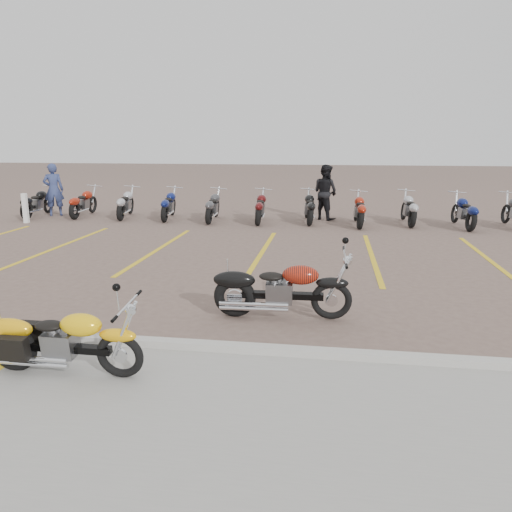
{
  "coord_description": "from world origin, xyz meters",
  "views": [
    {
      "loc": [
        1.67,
        -8.04,
        2.75
      ],
      "look_at": [
        0.39,
        0.45,
        0.75
      ],
      "focal_mm": 35.0,
      "sensor_mm": 36.0,
      "label": 1
    }
  ],
  "objects": [
    {
      "name": "yellow_cruiser",
      "position": [
        -1.44,
        -2.91,
        0.4
      ],
      "size": [
        1.96,
        0.29,
        0.81
      ],
      "rotation": [
        0.11,
        0.0,
        -0.01
      ],
      "color": "black",
      "rests_on": "ground"
    },
    {
      "name": "concrete_apron",
      "position": [
        0.0,
        -4.5,
        0.01
      ],
      "size": [
        60.0,
        5.0,
        0.01
      ],
      "primitive_type": "cube",
      "color": "#9E9B93",
      "rests_on": "ground"
    },
    {
      "name": "person_a",
      "position": [
        -8.47,
        9.09,
        0.96
      ],
      "size": [
        0.83,
        0.72,
        1.93
      ],
      "primitive_type": "imported",
      "rotation": [
        0.0,
        0.0,
        3.6
      ],
      "color": "navy",
      "rests_on": "ground"
    },
    {
      "name": "bg_bike_row",
      "position": [
        0.9,
        8.82,
        0.55
      ],
      "size": [
        20.69,
        2.07,
        1.1
      ],
      "color": "black",
      "rests_on": "ground"
    },
    {
      "name": "flame_cruiser",
      "position": [
        0.91,
        -0.6,
        0.44
      ],
      "size": [
        2.17,
        0.33,
        0.89
      ],
      "rotation": [
        0.12,
        0.0,
        0.03
      ],
      "color": "black",
      "rests_on": "ground"
    },
    {
      "name": "curb",
      "position": [
        0.0,
        -2.0,
        0.06
      ],
      "size": [
        60.0,
        0.18,
        0.12
      ],
      "primitive_type": "cube",
      "color": "#ADAAA3",
      "rests_on": "ground"
    },
    {
      "name": "person_b",
      "position": [
        1.46,
        9.65,
        0.96
      ],
      "size": [
        1.19,
        1.16,
        1.93
      ],
      "primitive_type": "imported",
      "rotation": [
        0.0,
        0.0,
        2.45
      ],
      "color": "black",
      "rests_on": "ground"
    },
    {
      "name": "ground",
      "position": [
        0.0,
        0.0,
        0.0
      ],
      "size": [
        100.0,
        100.0,
        0.0
      ],
      "primitive_type": "plane",
      "color": "#735D52",
      "rests_on": "ground"
    },
    {
      "name": "bollard",
      "position": [
        -8.57,
        7.4,
        0.5
      ],
      "size": [
        0.17,
        0.17,
        1.0
      ],
      "primitive_type": "cube",
      "rotation": [
        0.0,
        0.0,
        0.13
      ],
      "color": "white",
      "rests_on": "ground"
    },
    {
      "name": "parking_stripes",
      "position": [
        0.0,
        4.0,
        0.0
      ],
      "size": [
        38.0,
        5.5,
        0.01
      ],
      "primitive_type": null,
      "color": "gold",
      "rests_on": "ground"
    }
  ]
}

